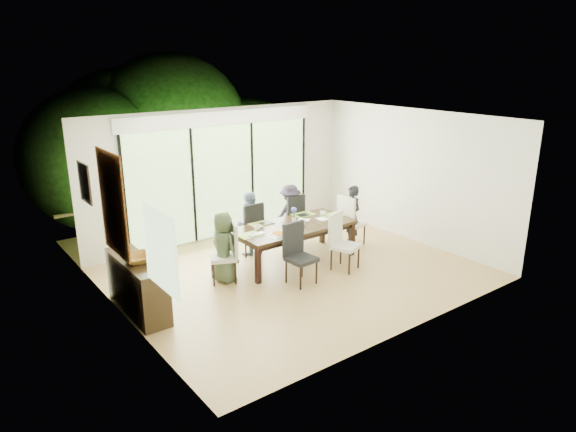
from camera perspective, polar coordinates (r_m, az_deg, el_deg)
floor at (r=9.16m, az=0.95°, el=-6.39°), size 6.00×5.00×0.01m
ceiling at (r=8.44m, az=1.04°, el=10.71°), size 6.00×5.00×0.01m
wall_back at (r=10.73m, az=-7.30°, el=4.67°), size 6.00×0.02×2.70m
wall_front at (r=6.99m, az=13.75°, el=-2.67°), size 6.00×0.02×2.70m
wall_left at (r=7.33m, az=-17.94°, el=-2.09°), size 0.02×5.00×2.70m
wall_right at (r=10.76m, az=13.78°, el=4.35°), size 0.02×5.00×2.70m
glass_doors at (r=10.73m, az=-7.16°, el=3.86°), size 4.20×0.02×2.30m
blinds_header at (r=10.49m, az=-7.40°, el=10.76°), size 4.40×0.06×0.28m
mullion_a at (r=9.88m, az=-17.72°, el=1.98°), size 0.05×0.04×2.30m
mullion_b at (r=10.40m, az=-10.47°, el=3.27°), size 0.05×0.04×2.30m
mullion_c at (r=11.07m, az=-3.99°, el=4.38°), size 0.05×0.04×2.30m
mullion_d at (r=11.87m, az=1.70°, el=5.30°), size 0.05×0.04×2.30m
side_window at (r=6.23m, az=-13.99°, el=-3.72°), size 0.02×0.90×1.00m
deck at (r=11.86m, az=-9.19°, el=-1.20°), size 6.00×1.80×0.10m
rail_top at (r=12.38m, az=-11.07°, el=2.38°), size 6.00×0.08×0.06m
foliage_left at (r=12.48m, az=-20.84°, el=5.89°), size 3.20×3.20×3.20m
foliage_mid at (r=13.72m, az=-12.86°, el=9.07°), size 4.00×4.00×4.00m
foliage_right at (r=13.95m, az=-4.55°, el=7.33°), size 2.80×2.80×2.80m
foliage_far at (r=14.03m, az=-17.76°, el=8.11°), size 3.60×3.60×3.60m
table_top at (r=9.44m, az=0.61°, el=-1.15°), size 2.28×1.04×0.06m
table_apron at (r=9.47m, az=0.61°, el=-1.64°), size 2.09×0.85×0.09m
table_leg_fl at (r=8.65m, az=-3.35°, el=-5.48°), size 0.09×0.09×0.66m
table_leg_fr at (r=9.92m, az=7.08°, el=-2.53°), size 0.09×0.09×0.66m
table_leg_bl at (r=9.33m, az=-6.29°, el=-3.81°), size 0.09×0.09×0.66m
table_leg_br at (r=10.52m, az=3.85°, el=-1.27°), size 0.09×0.09×0.66m
chair_left_end at (r=8.72m, az=-7.25°, el=-4.03°), size 0.58×0.58×1.04m
chair_right_end at (r=10.43m, az=7.16°, el=-0.41°), size 0.48×0.48×1.04m
chair_far_left at (r=9.91m, az=-4.46°, el=-1.28°), size 0.44×0.44×1.04m
chair_far_right at (r=10.45m, az=0.16°, el=-0.23°), size 0.45×0.45×1.04m
chair_near_left at (r=8.56m, az=1.50°, el=-4.29°), size 0.47×0.47×1.04m
chair_near_right at (r=9.18m, az=6.41°, el=-2.88°), size 0.56×0.56×1.04m
person_left_end at (r=8.70m, az=-7.16°, el=-3.45°), size 0.43×0.61×1.23m
person_right_end at (r=10.39m, az=7.10°, el=0.05°), size 0.43×0.61×1.23m
person_far_left at (r=9.87m, az=-4.40°, el=-0.81°), size 0.63×0.47×1.23m
person_far_right at (r=10.41m, az=0.23°, el=0.22°), size 0.60×0.40×1.23m
placemat_left at (r=8.92m, az=-4.24°, el=-2.12°), size 0.42×0.30×0.01m
placemat_right at (r=10.01m, az=4.93°, el=0.06°), size 0.42×0.30×0.01m
placemat_far_l at (r=9.49m, az=-3.02°, el=-0.87°), size 0.42×0.30×0.01m
placemat_far_r at (r=10.06m, az=1.71°, el=0.20°), size 0.42×0.30×0.01m
placemat_paper at (r=8.89m, az=-1.02°, el=-2.13°), size 0.42×0.30×0.01m
tablet_far_l at (r=9.50m, az=-2.35°, el=-0.79°), size 0.25×0.17×0.01m
tablet_far_r at (r=9.99m, az=1.66°, el=0.12°), size 0.23×0.16×0.01m
papers at (r=9.82m, az=4.03°, el=-0.27°), size 0.28×0.21×0.00m
platter_base at (r=8.89m, az=-1.02°, el=-2.04°), size 0.25×0.25×0.02m
platter_snacks at (r=8.88m, az=-1.02°, el=-1.94°), size 0.19×0.19×0.01m
vase at (r=9.48m, az=0.67°, el=-0.53°), size 0.08×0.08×0.11m
hyacinth_stems at (r=9.45m, az=0.67°, el=0.13°), size 0.04×0.04×0.15m
hyacinth_blooms at (r=9.42m, az=0.67°, el=0.68°), size 0.10×0.10×0.10m
laptop at (r=8.89m, az=-3.35°, el=-2.11°), size 0.33×0.24×0.02m
cup_a at (r=9.15m, az=-3.44°, el=-1.31°), size 0.15×0.15×0.09m
cup_b at (r=9.43m, az=1.71°, el=-0.71°), size 0.10×0.10×0.09m
cup_c at (r=9.98m, az=3.91°, el=0.28°), size 0.17×0.17×0.09m
book at (r=9.61m, az=1.61°, el=-0.58°), size 0.24×0.26×0.02m
sideboard at (r=8.01m, az=-16.36°, el=-7.46°), size 0.42×1.48×0.83m
bowl at (r=7.74m, az=-16.39°, el=-4.55°), size 0.44×0.44×0.11m
candlestick_base at (r=8.15m, az=-17.51°, el=-3.80°), size 0.09×0.09×0.04m
candlestick_shaft at (r=7.96m, az=-17.89°, el=0.12°), size 0.02×0.02×1.16m
candlestick_pan at (r=7.82m, az=-18.28°, el=4.15°), size 0.09×0.09×0.03m
candle at (r=7.81m, az=-18.32°, el=4.55°), size 0.03×0.03×0.09m
tapestry at (r=7.60m, az=-18.92°, el=1.28°), size 0.02×1.00×1.50m
art_frame at (r=8.80m, az=-21.67°, el=3.44°), size 0.03×0.55×0.65m
art_canvas at (r=8.81m, az=-21.55°, el=3.46°), size 0.01×0.45×0.55m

